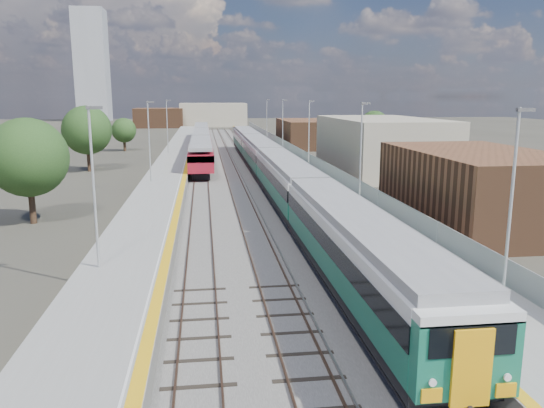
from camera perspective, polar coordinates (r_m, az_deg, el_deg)
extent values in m
plane|color=#47443A|center=(67.53, -2.91, 3.88)|extent=(320.00, 320.00, 0.00)
cube|color=#565451|center=(69.87, -4.92, 4.13)|extent=(10.50, 155.00, 0.06)
cube|color=#4C3323|center=(72.52, -2.61, 4.49)|extent=(0.07, 160.00, 0.14)
cube|color=#4C3323|center=(72.66, -1.47, 4.51)|extent=(0.07, 160.00, 0.14)
cube|color=#4C3323|center=(72.32, -5.38, 4.43)|extent=(0.07, 160.00, 0.14)
cube|color=#4C3323|center=(72.38, -4.24, 4.46)|extent=(0.07, 160.00, 0.14)
cube|color=#4C3323|center=(72.29, -8.16, 4.36)|extent=(0.07, 160.00, 0.14)
cube|color=#4C3323|center=(72.28, -7.02, 4.39)|extent=(0.07, 160.00, 0.14)
cube|color=gray|center=(72.50, -2.87, 4.48)|extent=(0.08, 160.00, 0.10)
cube|color=gray|center=(72.40, -3.98, 4.45)|extent=(0.08, 160.00, 0.10)
cube|color=slate|center=(70.52, 1.19, 4.62)|extent=(4.70, 155.00, 1.00)
cube|color=gray|center=(70.46, 1.20, 5.03)|extent=(4.70, 155.00, 0.03)
cube|color=gold|center=(70.18, -0.51, 5.02)|extent=(0.40, 155.00, 0.01)
cube|color=gray|center=(70.76, 2.97, 5.53)|extent=(0.06, 155.00, 1.20)
cylinder|color=#9EA0A3|center=(22.51, 24.30, -0.13)|extent=(0.12, 0.12, 7.50)
cube|color=#4C4C4F|center=(22.26, 25.63, 9.13)|extent=(0.70, 0.18, 0.14)
cylinder|color=#9EA0A3|center=(40.70, 9.53, 5.48)|extent=(0.12, 0.12, 7.50)
cube|color=#4C4C4F|center=(40.56, 10.04, 10.62)|extent=(0.70, 0.18, 0.14)
cylinder|color=#9EA0A3|center=(60.05, 3.99, 7.49)|extent=(0.12, 0.12, 7.50)
cube|color=#4C4C4F|center=(59.96, 4.28, 10.97)|extent=(0.70, 0.18, 0.14)
cylinder|color=#9EA0A3|center=(79.72, 1.15, 8.49)|extent=(0.12, 0.12, 7.50)
cube|color=#4C4C4F|center=(79.66, 1.35, 11.11)|extent=(0.70, 0.18, 0.14)
cylinder|color=#9EA0A3|center=(99.53, -0.57, 9.08)|extent=(0.12, 0.12, 7.50)
cube|color=#4C4C4F|center=(99.47, -0.42, 11.18)|extent=(0.70, 0.18, 0.14)
cube|color=slate|center=(69.86, -10.52, 4.36)|extent=(4.30, 155.00, 1.00)
cube|color=gray|center=(69.80, -10.53, 4.78)|extent=(4.30, 155.00, 0.03)
cube|color=gold|center=(69.72, -8.97, 4.84)|extent=(0.45, 155.00, 0.01)
cube|color=silver|center=(69.73, -9.26, 4.83)|extent=(0.08, 155.00, 0.01)
cylinder|color=#9EA0A3|center=(25.59, -18.62, 1.58)|extent=(0.12, 0.12, 7.50)
cube|color=#4C4C4F|center=(25.21, -18.59, 9.79)|extent=(0.70, 0.18, 0.14)
cylinder|color=#9EA0A3|center=(51.16, -13.07, 6.54)|extent=(0.12, 0.12, 7.50)
cube|color=#4C4C4F|center=(50.97, -12.97, 10.64)|extent=(0.70, 0.18, 0.14)
cylinder|color=#9EA0A3|center=(77.02, -11.21, 8.17)|extent=(0.12, 0.12, 7.50)
cube|color=#4C4C4F|center=(76.90, -11.13, 10.89)|extent=(0.70, 0.18, 0.14)
cube|color=brown|center=(40.17, 21.25, 1.66)|extent=(9.00, 16.00, 5.20)
cube|color=#A09680|center=(65.52, 11.59, 6.24)|extent=(11.00, 22.00, 6.40)
cube|color=brown|center=(96.69, 3.52, 7.59)|extent=(8.00, 18.00, 4.80)
cube|color=#A09680|center=(166.86, -6.35, 9.54)|extent=(20.00, 14.00, 7.00)
cube|color=brown|center=(162.37, -12.03, 9.06)|extent=(14.00, 12.00, 5.60)
cube|color=gray|center=(210.84, -18.80, 13.89)|extent=(11.00, 11.00, 40.00)
cube|color=black|center=(24.55, 8.89, -7.70)|extent=(2.77, 19.87, 0.47)
cube|color=#13634E|center=(24.29, 8.95, -5.88)|extent=(2.87, 19.87, 1.16)
cube|color=black|center=(24.04, 9.01, -3.80)|extent=(2.94, 19.87, 0.79)
cube|color=silver|center=(23.88, 9.06, -2.33)|extent=(2.87, 19.87, 0.49)
cube|color=gray|center=(23.78, 9.09, -1.33)|extent=(2.55, 19.87, 0.41)
cube|color=black|center=(43.86, 1.51, 0.95)|extent=(2.77, 19.87, 0.47)
cube|color=#13634E|center=(43.72, 1.51, 2.00)|extent=(2.87, 19.87, 1.16)
cube|color=black|center=(43.57, 1.52, 3.19)|extent=(2.94, 19.87, 0.79)
cube|color=silver|center=(43.49, 1.52, 4.01)|extent=(2.87, 19.87, 0.49)
cube|color=gray|center=(43.43, 1.53, 4.57)|extent=(2.55, 19.87, 0.41)
cube|color=black|center=(63.83, -1.31, 4.26)|extent=(2.77, 19.87, 0.47)
cube|color=#13634E|center=(63.73, -1.31, 4.98)|extent=(2.87, 19.87, 1.16)
cube|color=black|center=(63.64, -1.31, 5.81)|extent=(2.94, 19.87, 0.79)
cube|color=silver|center=(63.58, -1.32, 6.37)|extent=(2.87, 19.87, 0.49)
cube|color=gray|center=(63.54, -1.32, 6.76)|extent=(2.55, 19.87, 0.41)
cube|color=black|center=(84.00, -2.78, 5.98)|extent=(2.77, 19.87, 0.47)
cube|color=#13634E|center=(83.92, -2.79, 6.54)|extent=(2.87, 19.87, 1.16)
cube|color=black|center=(83.85, -2.80, 7.16)|extent=(2.94, 19.87, 0.79)
cube|color=silver|center=(83.80, -2.80, 7.59)|extent=(2.87, 19.87, 0.49)
cube|color=gray|center=(83.78, -2.80, 7.88)|extent=(2.55, 19.87, 0.41)
cube|color=#13634E|center=(15.31, 20.05, -15.26)|extent=(2.85, 0.61, 2.14)
cube|color=black|center=(14.80, 20.78, -13.65)|extent=(2.34, 0.06, 0.82)
cube|color=orange|center=(15.06, 20.70, -16.21)|extent=(1.07, 0.10, 2.14)
cube|color=black|center=(64.99, -7.61, 3.91)|extent=(1.88, 16.01, 0.65)
cube|color=maroon|center=(64.81, -7.64, 5.28)|extent=(2.78, 18.83, 1.98)
cube|color=black|center=(64.76, -7.65, 5.71)|extent=(2.83, 18.83, 0.69)
cube|color=gray|center=(64.67, -7.68, 6.59)|extent=(2.48, 18.83, 0.40)
cube|color=black|center=(84.20, -7.58, 5.61)|extent=(1.88, 16.01, 0.65)
cube|color=maroon|center=(84.06, -7.61, 6.68)|extent=(2.78, 18.83, 1.98)
cube|color=black|center=(84.02, -7.62, 7.01)|extent=(2.83, 18.83, 0.69)
cube|color=gray|center=(83.95, -7.64, 7.69)|extent=(2.48, 18.83, 0.40)
cube|color=black|center=(103.45, -7.57, 6.69)|extent=(1.88, 16.01, 0.65)
cube|color=maroon|center=(103.34, -7.59, 7.55)|extent=(2.78, 18.83, 1.98)
cube|color=black|center=(103.30, -7.60, 7.83)|extent=(2.83, 18.83, 0.69)
cube|color=gray|center=(103.25, -7.61, 8.37)|extent=(2.48, 18.83, 0.40)
cylinder|color=#382619|center=(41.38, -24.39, -0.14)|extent=(0.44, 0.44, 2.62)
sphere|color=#1D3C17|center=(40.89, -24.78, 4.57)|extent=(5.54, 5.54, 5.54)
cylinder|color=#382619|center=(67.94, -19.09, 4.48)|extent=(0.44, 0.44, 2.76)
sphere|color=#1D3C17|center=(67.63, -19.29, 7.51)|extent=(5.83, 5.83, 5.83)
cylinder|color=#382619|center=(92.09, -15.56, 6.10)|extent=(0.44, 0.44, 1.91)
sphere|color=#1D3C17|center=(91.91, -15.65, 7.64)|extent=(4.03, 4.03, 4.03)
cylinder|color=#382619|center=(91.29, 10.84, 6.40)|extent=(0.44, 0.44, 2.32)
sphere|color=#1D3C17|center=(91.09, 10.92, 8.30)|extent=(4.91, 4.91, 4.91)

